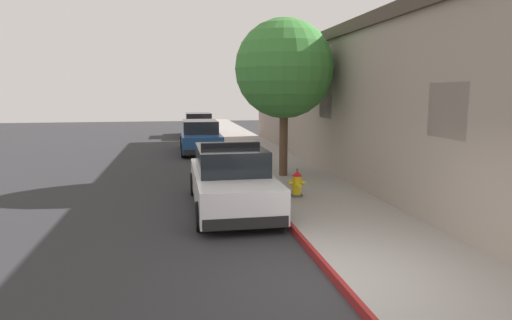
{
  "coord_description": "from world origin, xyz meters",
  "views": [
    {
      "loc": [
        -2.41,
        -6.1,
        2.94
      ],
      "look_at": [
        -0.16,
        6.3,
        1.0
      ],
      "focal_mm": 31.06,
      "sensor_mm": 36.0,
      "label": 1
    }
  ],
  "objects": [
    {
      "name": "ground_plane",
      "position": [
        -4.59,
        10.0,
        -0.1
      ],
      "size": [
        31.14,
        60.0,
        0.2
      ],
      "primitive_type": "cube",
      "color": "#2B2B2D"
    },
    {
      "name": "sidewalk_pavement",
      "position": [
        1.41,
        10.0,
        0.08
      ],
      "size": [
        2.83,
        60.0,
        0.15
      ],
      "primitive_type": "cube",
      "color": "gray",
      "rests_on": "ground"
    },
    {
      "name": "curb_painted_edge",
      "position": [
        -0.04,
        10.0,
        0.08
      ],
      "size": [
        0.08,
        60.0,
        0.15
      ],
      "primitive_type": "cube",
      "color": "maroon",
      "rests_on": "ground"
    },
    {
      "name": "storefront_building",
      "position": [
        6.2,
        9.0,
        2.53
      ],
      "size": [
        6.98,
        25.91,
        5.05
      ],
      "color": "gray",
      "rests_on": "ground"
    },
    {
      "name": "police_cruiser",
      "position": [
        -1.07,
        4.84,
        0.74
      ],
      "size": [
        1.94,
        4.84,
        1.68
      ],
      "color": "white",
      "rests_on": "ground"
    },
    {
      "name": "parked_car_silver_ahead",
      "position": [
        -1.24,
        15.76,
        0.74
      ],
      "size": [
        1.94,
        4.84,
        1.56
      ],
      "color": "navy",
      "rests_on": "ground"
    },
    {
      "name": "parked_car_dark_far",
      "position": [
        -0.91,
        23.82,
        0.74
      ],
      "size": [
        1.94,
        4.84,
        1.56
      ],
      "color": "maroon",
      "rests_on": "ground"
    },
    {
      "name": "fire_hydrant",
      "position": [
        0.75,
        5.16,
        0.5
      ],
      "size": [
        0.44,
        0.4,
        0.76
      ],
      "color": "#4C4C51",
      "rests_on": "sidewalk_pavement"
    },
    {
      "name": "street_tree",
      "position": [
        1.12,
        8.23,
        3.68
      ],
      "size": [
        3.24,
        3.24,
        5.16
      ],
      "color": "brown",
      "rests_on": "sidewalk_pavement"
    }
  ]
}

